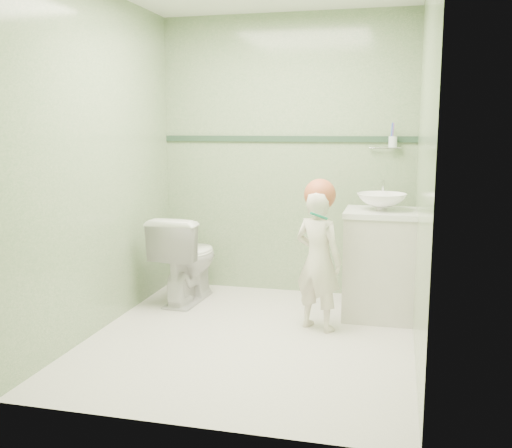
# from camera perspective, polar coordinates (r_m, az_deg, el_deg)

# --- Properties ---
(ground) EXTENTS (2.50, 2.50, 0.00)m
(ground) POSITION_cam_1_polar(r_m,az_deg,el_deg) (4.11, -0.51, -11.12)
(ground) COLOR silver
(ground) RESTS_ON ground
(room_shell) EXTENTS (2.50, 2.54, 2.40)m
(room_shell) POSITION_cam_1_polar(r_m,az_deg,el_deg) (3.86, -0.53, 5.80)
(room_shell) COLOR gray
(room_shell) RESTS_ON ground
(trim_stripe) EXTENTS (2.20, 0.02, 0.05)m
(trim_stripe) POSITION_cam_1_polar(r_m,az_deg,el_deg) (5.06, 2.96, 8.35)
(trim_stripe) COLOR #294331
(trim_stripe) RESTS_ON room_shell
(vanity) EXTENTS (0.52, 0.50, 0.80)m
(vanity) POSITION_cam_1_polar(r_m,az_deg,el_deg) (4.56, 12.02, -4.03)
(vanity) COLOR beige
(vanity) RESTS_ON ground
(counter) EXTENTS (0.54, 0.52, 0.04)m
(counter) POSITION_cam_1_polar(r_m,az_deg,el_deg) (4.48, 12.20, 1.08)
(counter) COLOR white
(counter) RESTS_ON vanity
(basin) EXTENTS (0.37, 0.37, 0.13)m
(basin) POSITION_cam_1_polar(r_m,az_deg,el_deg) (4.47, 12.24, 2.15)
(basin) COLOR white
(basin) RESTS_ON counter
(faucet) EXTENTS (0.03, 0.13, 0.18)m
(faucet) POSITION_cam_1_polar(r_m,az_deg,el_deg) (4.64, 12.34, 3.40)
(faucet) COLOR silver
(faucet) RESTS_ON counter
(cup_holder) EXTENTS (0.26, 0.07, 0.21)m
(cup_holder) POSITION_cam_1_polar(r_m,az_deg,el_deg) (4.92, 13.19, 7.84)
(cup_holder) COLOR silver
(cup_holder) RESTS_ON room_shell
(toilet) EXTENTS (0.45, 0.74, 0.73)m
(toilet) POSITION_cam_1_polar(r_m,az_deg,el_deg) (4.90, -6.82, -3.35)
(toilet) COLOR white
(toilet) RESTS_ON ground
(toddler) EXTENTS (0.44, 0.37, 1.01)m
(toddler) POSITION_cam_1_polar(r_m,az_deg,el_deg) (4.17, 6.13, -3.60)
(toddler) COLOR silver
(toddler) RESTS_ON ground
(hair_cap) EXTENTS (0.23, 0.23, 0.23)m
(hair_cap) POSITION_cam_1_polar(r_m,az_deg,el_deg) (4.12, 6.29, 2.88)
(hair_cap) COLOR #B55936
(hair_cap) RESTS_ON toddler
(teal_toothbrush) EXTENTS (0.12, 0.14, 0.08)m
(teal_toothbrush) POSITION_cam_1_polar(r_m,az_deg,el_deg) (3.97, 6.16, 0.87)
(teal_toothbrush) COLOR #137C5C
(teal_toothbrush) RESTS_ON toddler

